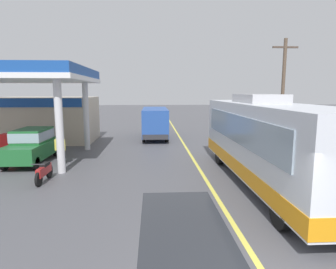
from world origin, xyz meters
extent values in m
plane|color=#4C4C51|center=(0.00, 20.00, 0.00)|extent=(120.00, 120.00, 0.00)
cube|color=#D8CC4C|center=(0.00, 15.00, 0.00)|extent=(0.16, 50.00, 0.01)
cube|color=#26282D|center=(-1.45, 2.81, 0.00)|extent=(2.45, 5.99, 0.01)
cube|color=silver|center=(2.34, 6.66, 1.88)|extent=(2.50, 11.00, 2.90)
cube|color=orange|center=(2.34, 6.66, 0.77)|extent=(2.54, 11.04, 0.56)
cube|color=#8C9EAD|center=(1.07, 6.66, 2.33)|extent=(0.06, 9.35, 1.10)
cube|color=#8C9EAD|center=(3.61, 6.66, 2.33)|extent=(0.06, 9.35, 1.10)
cube|color=#B2B2B7|center=(2.34, 7.66, 3.51)|extent=(1.60, 2.80, 0.36)
cylinder|color=black|center=(1.24, 2.76, 0.50)|extent=(0.30, 1.00, 1.00)
cylinder|color=black|center=(1.24, 9.96, 0.50)|extent=(0.30, 1.00, 1.00)
cylinder|color=black|center=(3.44, 9.96, 0.50)|extent=(0.30, 1.00, 1.00)
cube|color=#194799|center=(-10.30, 11.46, 4.85)|extent=(9.00, 7.00, 0.50)
cube|color=white|center=(-10.30, 11.46, 4.48)|extent=(9.10, 7.10, 0.24)
cylinder|color=silver|center=(-6.60, 8.76, 2.30)|extent=(0.36, 0.36, 4.60)
cylinder|color=silver|center=(-6.60, 14.16, 2.30)|extent=(0.36, 0.36, 4.60)
cube|color=red|center=(-10.30, 11.46, 0.75)|extent=(0.70, 0.60, 1.50)
cube|color=beige|center=(-10.30, 17.66, 1.70)|extent=(7.00, 4.40, 3.40)
cube|color=#194799|center=(-10.30, 15.42, 3.05)|extent=(6.30, 0.10, 0.60)
cube|color=#1E602D|center=(-8.79, 10.86, 0.72)|extent=(1.70, 4.20, 0.80)
cube|color=#1E602D|center=(-8.79, 11.06, 1.47)|extent=(1.50, 2.31, 0.70)
cube|color=#8C9EAD|center=(-8.79, 11.06, 1.47)|extent=(1.53, 2.35, 0.49)
cylinder|color=black|center=(-9.54, 9.36, 0.32)|extent=(0.20, 0.64, 0.64)
cylinder|color=black|center=(-8.04, 9.36, 0.32)|extent=(0.20, 0.64, 0.64)
cylinder|color=black|center=(-9.54, 12.36, 0.32)|extent=(0.20, 0.64, 0.64)
cylinder|color=black|center=(-8.04, 12.36, 0.32)|extent=(0.20, 0.64, 0.64)
cube|color=#264C9E|center=(-2.08, 18.86, 1.39)|extent=(2.00, 6.00, 2.10)
cube|color=#8C9EAD|center=(-2.08, 18.86, 1.79)|extent=(2.04, 5.10, 0.80)
cube|color=#2D2D33|center=(-2.08, 15.81, 0.54)|extent=(1.90, 0.16, 0.36)
cylinder|color=black|center=(-2.96, 16.86, 0.38)|extent=(0.22, 0.76, 0.76)
cylinder|color=black|center=(-1.20, 16.86, 0.38)|extent=(0.22, 0.76, 0.76)
cylinder|color=black|center=(-2.96, 20.86, 0.38)|extent=(0.22, 0.76, 0.76)
cylinder|color=black|center=(-1.20, 20.86, 0.38)|extent=(0.22, 0.76, 0.76)
cylinder|color=black|center=(-6.91, 6.81, 0.30)|extent=(0.10, 0.60, 0.60)
cylinder|color=black|center=(-6.91, 8.01, 0.30)|extent=(0.10, 0.60, 0.60)
cube|color=maroon|center=(-6.91, 7.41, 0.50)|extent=(0.20, 1.30, 0.36)
cube|color=black|center=(-6.91, 7.56, 0.72)|extent=(0.24, 0.60, 0.12)
cylinder|color=#2D2D33|center=(-6.91, 6.86, 0.90)|extent=(0.55, 0.04, 0.04)
cylinder|color=#33333F|center=(-7.19, 10.21, 0.41)|extent=(0.14, 0.14, 0.82)
cylinder|color=#33333F|center=(-7.01, 10.21, 0.41)|extent=(0.14, 0.14, 0.82)
cube|color=#D8CC4C|center=(-7.10, 10.21, 1.12)|extent=(0.36, 0.22, 0.60)
sphere|color=tan|center=(-7.10, 10.21, 1.55)|extent=(0.22, 0.22, 0.22)
cylinder|color=#D8CC4C|center=(-7.33, 10.21, 1.07)|extent=(0.09, 0.09, 0.58)
cylinder|color=#D8CC4C|center=(-6.87, 10.21, 1.07)|extent=(0.09, 0.09, 0.58)
cylinder|color=brown|center=(6.95, 15.28, 3.73)|extent=(0.24, 0.24, 7.45)
cube|color=#4C3D33|center=(6.95, 15.28, 6.85)|extent=(1.80, 0.12, 0.12)
camera|label=1|loc=(-2.32, -4.47, 3.78)|focal=30.26mm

